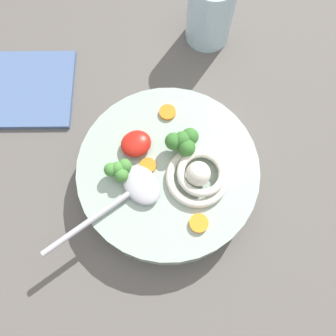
% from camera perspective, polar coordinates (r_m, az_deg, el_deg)
% --- Properties ---
extents(table_slab, '(1.23, 1.23, 0.03)m').
position_cam_1_polar(table_slab, '(0.55, -0.44, -6.12)').
color(table_slab, '#5B5651').
rests_on(table_slab, ground).
extents(soup_bowl, '(0.25, 0.25, 0.05)m').
position_cam_1_polar(soup_bowl, '(0.52, -0.00, -0.86)').
color(soup_bowl, '#9EB2A3').
rests_on(soup_bowl, table_slab).
extents(noodle_pile, '(0.09, 0.09, 0.04)m').
position_cam_1_polar(noodle_pile, '(0.48, 4.67, -0.89)').
color(noodle_pile, silver).
rests_on(noodle_pile, soup_bowl).
extents(soup_spoon, '(0.17, 0.07, 0.02)m').
position_cam_1_polar(soup_spoon, '(0.48, -5.59, -3.60)').
color(soup_spoon, '#B7B7BC').
rests_on(soup_spoon, soup_bowl).
extents(chili_sauce_dollop, '(0.04, 0.04, 0.02)m').
position_cam_1_polar(chili_sauce_dollop, '(0.50, -4.78, 3.97)').
color(chili_sauce_dollop, red).
rests_on(chili_sauce_dollop, soup_bowl).
extents(broccoli_floret_front, '(0.04, 0.03, 0.03)m').
position_cam_1_polar(broccoli_floret_front, '(0.48, -7.75, -0.29)').
color(broccoli_floret_front, '#7A9E60').
rests_on(broccoli_floret_front, soup_bowl).
extents(broccoli_floret_center, '(0.05, 0.04, 0.04)m').
position_cam_1_polar(broccoli_floret_center, '(0.48, 2.39, 4.18)').
color(broccoli_floret_center, '#7A9E60').
rests_on(broccoli_floret_center, soup_bowl).
extents(carrot_slice_extra_a, '(0.02, 0.02, 0.00)m').
position_cam_1_polar(carrot_slice_extra_a, '(0.49, -3.07, 0.43)').
color(carrot_slice_extra_a, orange).
rests_on(carrot_slice_extra_a, soup_bowl).
extents(carrot_slice_far, '(0.02, 0.02, 0.01)m').
position_cam_1_polar(carrot_slice_far, '(0.47, 4.87, -8.64)').
color(carrot_slice_far, orange).
rests_on(carrot_slice_far, soup_bowl).
extents(carrot_slice_near_spoon, '(0.02, 0.02, 0.01)m').
position_cam_1_polar(carrot_slice_near_spoon, '(0.52, -0.08, 8.74)').
color(carrot_slice_near_spoon, orange).
rests_on(carrot_slice_near_spoon, soup_bowl).
extents(drinking_glass, '(0.08, 0.08, 0.11)m').
position_cam_1_polar(drinking_glass, '(0.63, 6.71, 23.38)').
color(drinking_glass, silver).
rests_on(drinking_glass, table_slab).
extents(folded_napkin, '(0.18, 0.19, 0.01)m').
position_cam_1_polar(folded_napkin, '(0.64, -20.60, 11.57)').
color(folded_napkin, '#4C6693').
rests_on(folded_napkin, table_slab).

